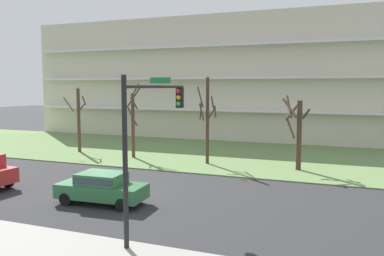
# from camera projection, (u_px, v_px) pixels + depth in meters

# --- Properties ---
(ground) EXTENTS (160.00, 160.00, 0.00)m
(ground) POSITION_uv_depth(u_px,v_px,m) (105.00, 192.00, 22.08)
(ground) COLOR #2D2D30
(grass_lawn_strip) EXTENTS (80.00, 16.00, 0.08)m
(grass_lawn_strip) POSITION_uv_depth(u_px,v_px,m) (195.00, 152.00, 35.05)
(grass_lawn_strip) COLOR #66844C
(grass_lawn_strip) RESTS_ON ground
(apartment_building) EXTENTS (47.28, 10.92, 13.38)m
(apartment_building) POSITION_uv_depth(u_px,v_px,m) (235.00, 79.00, 46.39)
(apartment_building) COLOR beige
(apartment_building) RESTS_ON ground
(tree_far_left) EXTENTS (2.01, 2.01, 5.64)m
(tree_far_left) POSITION_uv_depth(u_px,v_px,m) (78.00, 118.00, 34.94)
(tree_far_left) COLOR #4C3828
(tree_far_left) RESTS_ON ground
(tree_left) EXTENTS (1.31, 1.32, 6.05)m
(tree_left) POSITION_uv_depth(u_px,v_px,m) (133.00, 121.00, 32.17)
(tree_left) COLOR #4C3828
(tree_left) RESTS_ON ground
(tree_center) EXTENTS (1.63, 1.61, 6.48)m
(tree_center) POSITION_uv_depth(u_px,v_px,m) (207.00, 118.00, 29.49)
(tree_center) COLOR #423023
(tree_center) RESTS_ON ground
(tree_right) EXTENTS (1.94, 2.19, 5.19)m
(tree_right) POSITION_uv_depth(u_px,v_px,m) (297.00, 130.00, 27.32)
(tree_right) COLOR #423023
(tree_right) RESTS_ON ground
(sedan_green_center_left) EXTENTS (4.49, 2.03, 1.57)m
(sedan_green_center_left) POSITION_uv_depth(u_px,v_px,m) (102.00, 187.00, 19.72)
(sedan_green_center_left) COLOR #2D6B3D
(sedan_green_center_left) RESTS_ON ground
(traffic_signal_mast) EXTENTS (0.90, 5.20, 6.19)m
(traffic_signal_mast) POSITION_uv_depth(u_px,v_px,m) (149.00, 127.00, 15.25)
(traffic_signal_mast) COLOR black
(traffic_signal_mast) RESTS_ON ground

